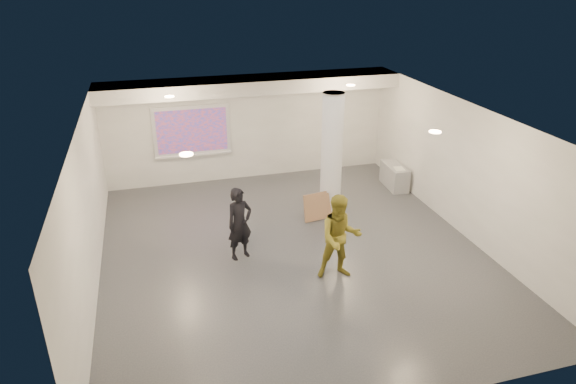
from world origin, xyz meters
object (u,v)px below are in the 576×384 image
object	(u,v)px
column	(332,153)
man	(340,237)
woman	(240,224)
projection_screen	(192,131)
credenza	(394,176)

from	to	relation	value
column	man	size ratio (longest dim) A/B	1.72
woman	man	bearing A→B (deg)	-56.67
projection_screen	credenza	size ratio (longest dim) A/B	1.94
projection_screen	man	size ratio (longest dim) A/B	1.20
projection_screen	woman	xyz separation A→B (m)	(0.47, -4.35, -0.74)
credenza	man	xyz separation A→B (m)	(-3.10, -3.81, 0.56)
woman	man	world-z (taller)	man
column	man	xyz separation A→B (m)	(-0.88, -2.94, -0.63)
credenza	woman	bearing A→B (deg)	-148.78
projection_screen	woman	distance (m)	4.44
credenza	woman	xyz separation A→B (m)	(-4.85, -2.56, 0.47)
projection_screen	man	bearing A→B (deg)	-68.40
column	man	distance (m)	3.14
credenza	man	world-z (taller)	man
credenza	man	distance (m)	4.94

